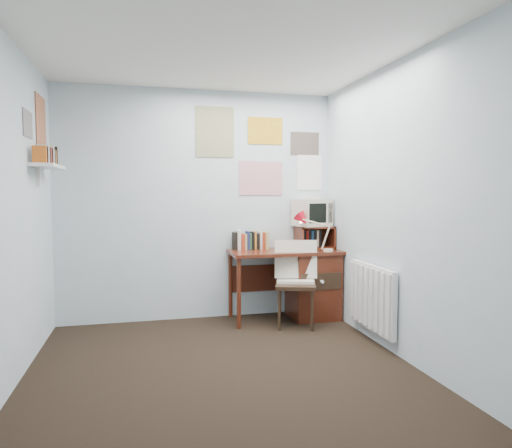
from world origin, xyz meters
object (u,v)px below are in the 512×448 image
Objects in this scene: tv_riser at (315,237)px; desk_chair at (296,285)px; radiator at (372,297)px; desk_lamp at (328,234)px; crt_tv at (312,211)px; wall_shelf at (48,166)px; desk at (308,281)px.

desk_chair is at bearing -131.32° from tv_riser.
radiator is at bearing -31.51° from desk_chair.
crt_tv reaches higher than desk_lamp.
desk_lamp is at bearing -97.35° from crt_tv.
tv_riser is 0.29m from crt_tv.
wall_shelf is at bearing -160.21° from desk_chair.
tv_riser is (-0.03, 0.33, -0.06)m from desk_lamp.
wall_shelf is (-2.33, -0.07, 1.19)m from desk_chair.
desk is 0.97m from radiator.
desk_lamp is at bearing 101.32° from radiator.
desk is 0.39m from desk_chair.
desk_chair is at bearing 1.85° from wall_shelf.
crt_tv reaches higher than tv_riser.
desk_chair is 1.40× the size of wall_shelf.
radiator is (0.53, -0.62, -0.01)m from desk_chair.
radiator is at bearing -95.81° from crt_tv.
desk_chair is 2.31× the size of desk_lamp.
wall_shelf is (-2.57, -0.38, 1.21)m from desk.
wall_shelf is at bearing 171.11° from desk_lamp.
desk is 3.00× the size of tv_riser.
crt_tv is 0.44× the size of radiator.
desk is at bearing 107.24° from radiator.
desk_lamp is at bearing -56.31° from desk.
desk is 1.39× the size of desk_chair.
tv_riser is 1.15m from radiator.
wall_shelf reaches higher than desk_chair.
desk_lamp is 0.47× the size of radiator.
desk_chair is 2.61m from wall_shelf.
tv_riser is at bearing 99.28° from radiator.
crt_tv reaches higher than desk.
desk_lamp is (0.39, 0.09, 0.51)m from desk_chair.
desk_chair is 0.65m from desk_lamp.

